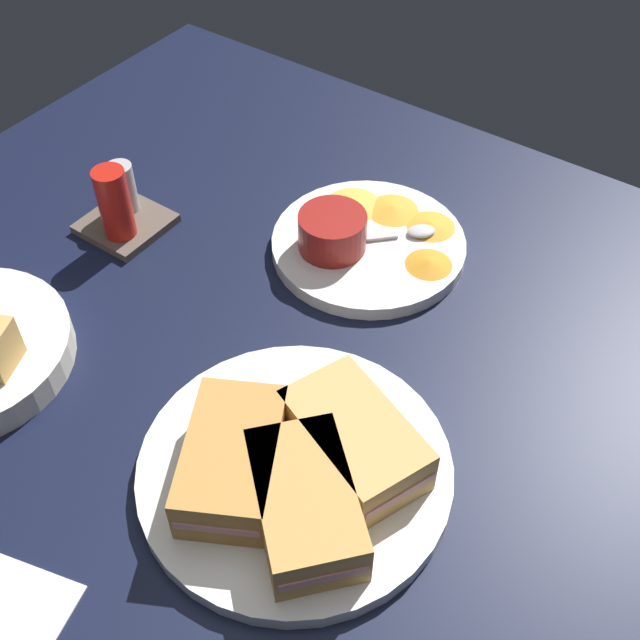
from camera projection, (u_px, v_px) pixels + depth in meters
ground_plane at (239, 421)px, 76.47cm from camera, size 110.00×110.00×3.00cm
plate_sandwich_main at (295, 470)px, 70.09cm from camera, size 27.55×27.55×1.60cm
sandwich_half_near at (233, 459)px, 67.06cm from camera, size 15.05×12.85×4.80cm
sandwich_half_far at (305, 503)px, 64.24cm from camera, size 14.32×14.76×4.80cm
sandwich_half_extra at (355, 439)px, 68.44cm from camera, size 11.86×14.90×4.80cm
ramekin_dark_sauce at (367, 450)px, 68.24cm from camera, size 7.83×7.83×3.59cm
spoon_by_dark_ramekin at (299, 475)px, 68.41cm from camera, size 8.43×7.58×0.80cm
plate_chips_companion at (368, 245)px, 90.28cm from camera, size 21.79×21.79×1.60cm
ramekin_light_gravy at (332, 231)px, 87.27cm from camera, size 7.52×7.52×4.29cm
spoon_by_gravy_ramekin at (410, 233)px, 89.97cm from camera, size 8.02×8.04×0.80cm
plantain_chip_scatter at (390, 222)px, 91.37cm from camera, size 13.55×20.59×0.60cm
condiment_caddy at (120, 207)px, 90.86cm from camera, size 9.00×9.00×9.50cm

